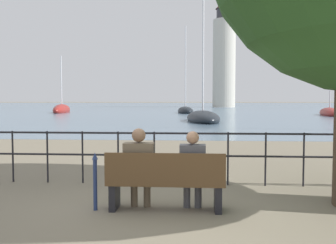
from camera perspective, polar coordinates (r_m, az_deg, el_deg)
The scene contains 12 objects.
ground_plane at distance 5.86m, azimuth -0.36°, elevation -13.23°, with size 1000.00×1000.00×0.00m, color #7A705B.
harbor_water at distance 165.57m, azimuth 3.91°, elevation 2.68°, with size 600.00×300.00×0.01m.
park_bench at distance 5.70m, azimuth -0.41°, elevation -9.24°, with size 1.78×0.45×0.90m.
seated_person_left at distance 5.76m, azimuth -4.41°, elevation -6.53°, with size 0.45×0.35×1.25m.
seated_person_right at distance 5.71m, azimuth 3.76°, elevation -6.86°, with size 0.39×0.35×1.21m.
promenade_railing at distance 7.44m, azimuth 0.69°, elevation -4.24°, with size 10.97×0.04×1.05m.
closed_umbrella at distance 5.83m, azimuth -11.04°, elevation -8.39°, with size 0.09×0.09×0.88m.
sailboat_0 at distance 46.16m, azimuth 23.39°, elevation 1.29°, with size 3.52×8.98×8.91m.
sailboat_1 at distance 49.89m, azimuth 2.67°, elevation 1.75°, with size 2.87×5.55×11.91m.
sailboat_3 at distance 54.37m, azimuth -15.88°, elevation 1.76°, with size 3.29×8.80×8.39m.
sailboat_4 at distance 30.21m, azimuth 5.32°, elevation 0.68°, with size 3.30×8.52×12.95m.
harbor_lighthouse at distance 97.79m, azimuth 8.55°, elevation 9.64°, with size 5.76×5.76×27.06m.
Camera 1 is at (0.43, -5.61, 1.67)m, focal length 40.00 mm.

